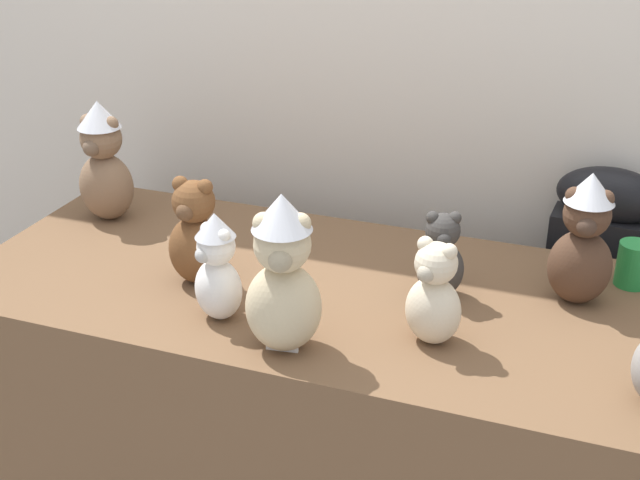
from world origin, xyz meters
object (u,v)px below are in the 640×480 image
object	(u,v)px
display_table	(320,417)
teddy_bear_charcoal	(441,257)
teddy_bear_chestnut	(196,235)
party_cup_green	(633,264)
teddy_bear_snow	(217,268)
teddy_bear_cocoa	(583,241)
teddy_bear_mocha	(104,163)
teddy_bear_sand	(283,276)
teddy_bear_cream	(434,296)
instrument_case	(589,328)

from	to	relation	value
display_table	teddy_bear_charcoal	world-z (taller)	teddy_bear_charcoal
teddy_bear_chestnut	party_cup_green	world-z (taller)	teddy_bear_chestnut
teddy_bear_snow	teddy_bear_cocoa	world-z (taller)	teddy_bear_cocoa
teddy_bear_mocha	teddy_bear_cocoa	world-z (taller)	teddy_bear_mocha
teddy_bear_mocha	teddy_bear_chestnut	xyz separation A→B (m)	(0.42, -0.25, -0.04)
display_table	teddy_bear_chestnut	bearing A→B (deg)	-162.84
teddy_bear_mocha	teddy_bear_cocoa	xyz separation A→B (m)	(1.29, -0.04, -0.01)
teddy_bear_sand	teddy_bear_cocoa	size ratio (longest dim) A/B	1.11
teddy_bear_mocha	teddy_bear_cocoa	distance (m)	1.29
party_cup_green	teddy_bear_charcoal	bearing A→B (deg)	-153.48
teddy_bear_snow	teddy_bear_sand	size ratio (longest dim) A/B	0.73
teddy_bear_cream	teddy_bear_cocoa	bearing A→B (deg)	64.03
instrument_case	teddy_bear_chestnut	xyz separation A→B (m)	(-0.92, -0.61, 0.42)
teddy_bear_sand	teddy_bear_cream	xyz separation A→B (m)	(0.29, 0.13, -0.06)
display_table	teddy_bear_sand	distance (m)	0.64
display_table	teddy_bear_mocha	world-z (taller)	teddy_bear_mocha
display_table	teddy_bear_sand	xyz separation A→B (m)	(0.03, -0.29, 0.57)
display_table	teddy_bear_mocha	bearing A→B (deg)	166.66
teddy_bear_snow	teddy_bear_cocoa	distance (m)	0.83
instrument_case	party_cup_green	world-z (taller)	instrument_case
teddy_bear_mocha	teddy_bear_sand	bearing A→B (deg)	-33.68
teddy_bear_snow	teddy_bear_cream	size ratio (longest dim) A/B	1.07
teddy_bear_sand	teddy_bear_cream	world-z (taller)	teddy_bear_sand
teddy_bear_cocoa	teddy_bear_sand	bearing A→B (deg)	-147.56
teddy_bear_mocha	party_cup_green	xyz separation A→B (m)	(1.41, 0.09, -0.11)
teddy_bear_cocoa	party_cup_green	distance (m)	0.20
instrument_case	teddy_bear_cocoa	size ratio (longest dim) A/B	3.10
instrument_case	teddy_bear_sand	xyz separation A→B (m)	(-0.61, -0.81, 0.46)
display_table	teddy_bear_mocha	xyz separation A→B (m)	(-0.70, 0.17, 0.56)
teddy_bear_snow	teddy_bear_cream	world-z (taller)	teddy_bear_snow
teddy_bear_snow	party_cup_green	xyz separation A→B (m)	(0.87, 0.48, -0.07)
instrument_case	teddy_bear_cream	bearing A→B (deg)	-111.26
teddy_bear_sand	teddy_bear_cream	size ratio (longest dim) A/B	1.47
instrument_case	teddy_bear_mocha	bearing A→B (deg)	-161.22
display_table	teddy_bear_cream	distance (m)	0.62
teddy_bear_sand	teddy_bear_snow	bearing A→B (deg)	142.32
teddy_bear_snow	teddy_bear_sand	world-z (taller)	teddy_bear_sand
party_cup_green	teddy_bear_cream	bearing A→B (deg)	-133.45
party_cup_green	teddy_bear_cocoa	bearing A→B (deg)	-132.71
instrument_case	teddy_bear_snow	distance (m)	1.16
display_table	teddy_bear_cocoa	size ratio (longest dim) A/B	5.48
teddy_bear_charcoal	teddy_bear_sand	size ratio (longest dim) A/B	0.61
teddy_bear_charcoal	teddy_bear_cocoa	distance (m)	0.32
instrument_case	display_table	bearing A→B (deg)	-136.57
instrument_case	teddy_bear_chestnut	distance (m)	1.18
party_cup_green	teddy_bear_chestnut	bearing A→B (deg)	-160.65
teddy_bear_snow	teddy_bear_chestnut	size ratio (longest dim) A/B	0.95
display_table	party_cup_green	size ratio (longest dim) A/B	15.99
display_table	teddy_bear_charcoal	bearing A→B (deg)	9.70
teddy_bear_sand	teddy_bear_cocoa	bearing A→B (deg)	19.06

